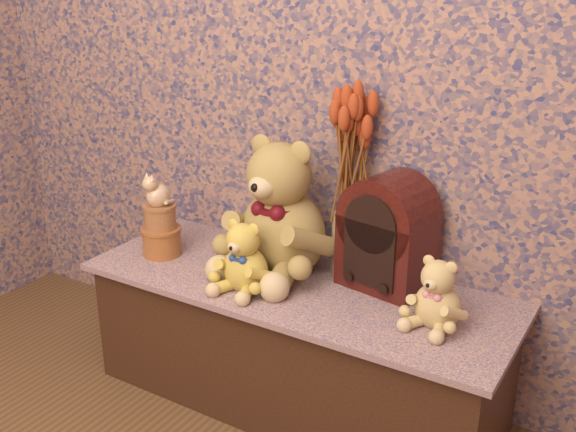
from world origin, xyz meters
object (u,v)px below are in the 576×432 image
(teddy_medium, at_px, (245,252))
(cat_figurine, at_px, (158,188))
(ceramic_vase, at_px, (350,242))
(teddy_large, at_px, (283,200))
(biscuit_tin_lower, at_px, (162,242))
(cathedral_radio, at_px, (388,231))
(teddy_small, at_px, (439,289))

(teddy_medium, height_order, cat_figurine, cat_figurine)
(ceramic_vase, height_order, cat_figurine, cat_figurine)
(teddy_large, relative_size, cat_figurine, 3.93)
(teddy_large, relative_size, biscuit_tin_lower, 3.62)
(cathedral_radio, distance_m, cat_figurine, 0.78)
(cathedral_radio, distance_m, ceramic_vase, 0.17)
(teddy_small, height_order, cathedral_radio, cathedral_radio)
(teddy_large, height_order, biscuit_tin_lower, teddy_large)
(ceramic_vase, bearing_deg, teddy_medium, -127.15)
(teddy_large, relative_size, ceramic_vase, 2.42)
(teddy_large, bearing_deg, biscuit_tin_lower, -159.07)
(cathedral_radio, xyz_separation_m, cat_figurine, (-0.75, -0.18, 0.06))
(teddy_medium, distance_m, teddy_small, 0.59)
(teddy_large, bearing_deg, ceramic_vase, 30.56)
(teddy_small, xyz_separation_m, biscuit_tin_lower, (-0.97, -0.03, -0.06))
(biscuit_tin_lower, bearing_deg, teddy_large, 16.87)
(teddy_small, bearing_deg, teddy_large, 179.50)
(teddy_small, relative_size, cathedral_radio, 0.60)
(ceramic_vase, relative_size, cat_figurine, 1.62)
(teddy_large, xyz_separation_m, teddy_small, (0.56, -0.09, -0.13))
(teddy_medium, bearing_deg, cathedral_radio, 34.11)
(teddy_medium, distance_m, ceramic_vase, 0.35)
(cathedral_radio, relative_size, cat_figurine, 2.98)
(teddy_small, xyz_separation_m, cathedral_radio, (-0.22, 0.15, 0.07))
(ceramic_vase, distance_m, biscuit_tin_lower, 0.65)
(teddy_small, xyz_separation_m, ceramic_vase, (-0.37, 0.19, -0.01))
(teddy_small, height_order, biscuit_tin_lower, teddy_small)
(ceramic_vase, bearing_deg, cathedral_radio, -14.41)
(teddy_small, height_order, ceramic_vase, teddy_small)
(teddy_medium, bearing_deg, teddy_small, 8.80)
(teddy_small, distance_m, cat_figurine, 0.98)
(teddy_large, relative_size, cathedral_radio, 1.32)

